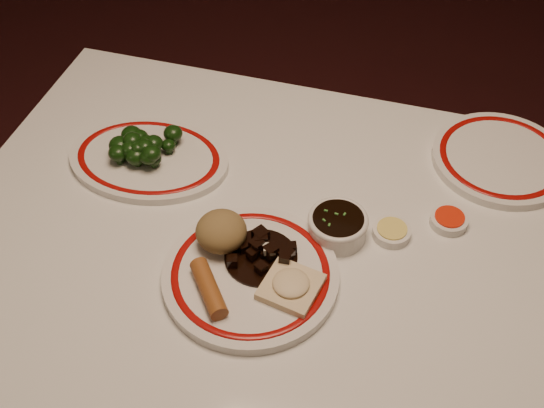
{
  "coord_description": "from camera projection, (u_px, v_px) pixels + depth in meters",
  "views": [
    {
      "loc": [
        0.16,
        -0.67,
        1.61
      ],
      "look_at": [
        -0.06,
        0.07,
        0.8
      ],
      "focal_mm": 45.0,
      "sensor_mm": 36.0,
      "label": 1
    }
  ],
  "objects": [
    {
      "name": "sweet_sour_dish",
      "position": [
        449.0,
        220.0,
        1.15
      ],
      "size": [
        0.06,
        0.06,
        0.02
      ],
      "color": "silver",
      "rests_on": "dining_table"
    },
    {
      "name": "fried_wonton",
      "position": [
        291.0,
        285.0,
        1.03
      ],
      "size": [
        0.1,
        0.1,
        0.02
      ],
      "color": "beige",
      "rests_on": "main_plate"
    },
    {
      "name": "dining_table",
      "position": [
        292.0,
        294.0,
        1.16
      ],
      "size": [
        1.2,
        0.9,
        0.75
      ],
      "color": "white",
      "rests_on": "ground"
    },
    {
      "name": "broccoli_plate",
      "position": [
        149.0,
        159.0,
        1.25
      ],
      "size": [
        0.31,
        0.27,
        0.02
      ],
      "color": "silver",
      "rests_on": "dining_table"
    },
    {
      "name": "broccoli_pile",
      "position": [
        141.0,
        146.0,
        1.23
      ],
      "size": [
        0.12,
        0.11,
        0.05
      ],
      "color": "#23471C",
      "rests_on": "broccoli_plate"
    },
    {
      "name": "soy_bowl",
      "position": [
        337.0,
        227.0,
        1.12
      ],
      "size": [
        0.1,
        0.1,
        0.04
      ],
      "color": "silver",
      "rests_on": "dining_table"
    },
    {
      "name": "rice_mound",
      "position": [
        221.0,
        231.0,
        1.08
      ],
      "size": [
        0.08,
        0.08,
        0.06
      ],
      "primitive_type": "ellipsoid",
      "color": "olive",
      "rests_on": "main_plate"
    },
    {
      "name": "mustard_dish",
      "position": [
        392.0,
        232.0,
        1.13
      ],
      "size": [
        0.06,
        0.06,
        0.02
      ],
      "color": "silver",
      "rests_on": "dining_table"
    },
    {
      "name": "main_plate",
      "position": [
        251.0,
        275.0,
        1.06
      ],
      "size": [
        0.34,
        0.34,
        0.02
      ],
      "color": "silver",
      "rests_on": "dining_table"
    },
    {
      "name": "far_plate",
      "position": [
        501.0,
        158.0,
        1.25
      ],
      "size": [
        0.29,
        0.29,
        0.02
      ],
      "color": "silver",
      "rests_on": "dining_table"
    },
    {
      "name": "spring_roll",
      "position": [
        209.0,
        288.0,
        1.02
      ],
      "size": [
        0.09,
        0.1,
        0.03
      ],
      "primitive_type": "cylinder",
      "rotation": [
        1.57,
        0.0,
        0.67
      ],
      "color": "#965524",
      "rests_on": "main_plate"
    },
    {
      "name": "stirfry_heap",
      "position": [
        262.0,
        252.0,
        1.07
      ],
      "size": [
        0.12,
        0.12,
        0.03
      ],
      "color": "black",
      "rests_on": "main_plate"
    }
  ]
}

